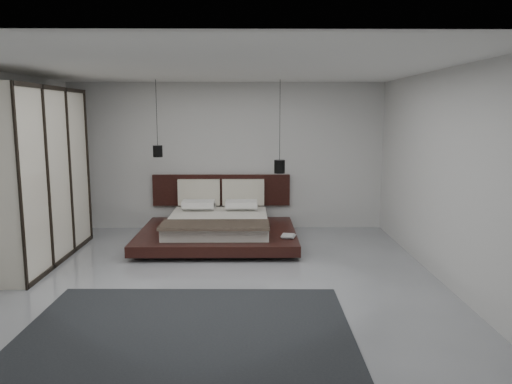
{
  "coord_description": "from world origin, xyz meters",
  "views": [
    {
      "loc": [
        0.46,
        -6.56,
        2.23
      ],
      "look_at": [
        0.54,
        1.2,
        0.99
      ],
      "focal_mm": 35.0,
      "sensor_mm": 36.0,
      "label": 1
    }
  ],
  "objects_px": {
    "lattice_screen": "(62,165)",
    "pendant_right": "(280,166)",
    "bed": "(218,226)",
    "rug": "(187,331)",
    "pendant_left": "(158,151)",
    "wardrobe": "(39,175)"
  },
  "relations": [
    {
      "from": "lattice_screen",
      "to": "pendant_right",
      "type": "height_order",
      "value": "pendant_right"
    },
    {
      "from": "bed",
      "to": "rug",
      "type": "xyz_separation_m",
      "value": [
        -0.09,
        -3.61,
        -0.27
      ]
    },
    {
      "from": "pendant_right",
      "to": "lattice_screen",
      "type": "bearing_deg",
      "value": 178.04
    },
    {
      "from": "pendant_right",
      "to": "rug",
      "type": "xyz_separation_m",
      "value": [
        -1.18,
        -4.02,
        -1.27
      ]
    },
    {
      "from": "pendant_left",
      "to": "pendant_right",
      "type": "relative_size",
      "value": 0.82
    },
    {
      "from": "bed",
      "to": "pendant_right",
      "type": "distance_m",
      "value": 1.53
    },
    {
      "from": "pendant_left",
      "to": "bed",
      "type": "bearing_deg",
      "value": -20.35
    },
    {
      "from": "pendant_left",
      "to": "wardrobe",
      "type": "height_order",
      "value": "pendant_left"
    },
    {
      "from": "lattice_screen",
      "to": "bed",
      "type": "height_order",
      "value": "lattice_screen"
    },
    {
      "from": "bed",
      "to": "pendant_left",
      "type": "height_order",
      "value": "pendant_left"
    },
    {
      "from": "bed",
      "to": "wardrobe",
      "type": "bearing_deg",
      "value": -157.65
    },
    {
      "from": "lattice_screen",
      "to": "pendant_left",
      "type": "relative_size",
      "value": 1.92
    },
    {
      "from": "pendant_left",
      "to": "rug",
      "type": "height_order",
      "value": "pendant_left"
    },
    {
      "from": "wardrobe",
      "to": "rug",
      "type": "xyz_separation_m",
      "value": [
        2.5,
        -2.55,
        -1.3
      ]
    },
    {
      "from": "pendant_right",
      "to": "pendant_left",
      "type": "bearing_deg",
      "value": 180.0
    },
    {
      "from": "lattice_screen",
      "to": "pendant_left",
      "type": "height_order",
      "value": "pendant_left"
    },
    {
      "from": "wardrobe",
      "to": "pendant_left",
      "type": "bearing_deg",
      "value": 44.23
    },
    {
      "from": "bed",
      "to": "pendant_right",
      "type": "bearing_deg",
      "value": 20.35
    },
    {
      "from": "pendant_right",
      "to": "rug",
      "type": "relative_size",
      "value": 0.49
    },
    {
      "from": "pendant_right",
      "to": "rug",
      "type": "height_order",
      "value": "pendant_right"
    },
    {
      "from": "rug",
      "to": "bed",
      "type": "bearing_deg",
      "value": 88.53
    },
    {
      "from": "pendant_left",
      "to": "pendant_right",
      "type": "bearing_deg",
      "value": 0.0
    }
  ]
}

